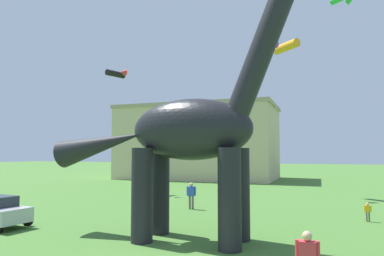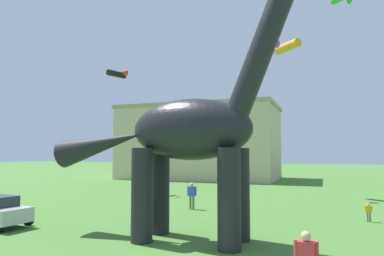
% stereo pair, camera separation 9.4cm
% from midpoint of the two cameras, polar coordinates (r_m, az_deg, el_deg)
% --- Properties ---
extents(dinosaur_sculpture, '(12.60, 2.67, 13.17)m').
position_cam_midpoint_polar(dinosaur_sculpture, '(15.46, -0.20, -0.25)').
color(dinosaur_sculpture, black).
rests_on(dinosaur_sculpture, ground_plane).
extents(person_far_spectator, '(0.39, 0.17, 1.04)m').
position_cam_midpoint_polar(person_far_spectator, '(22.15, 26.53, -11.69)').
color(person_far_spectator, '#6B6056').
rests_on(person_far_spectator, ground_plane).
extents(person_vendor_side, '(0.66, 0.29, 1.76)m').
position_cam_midpoint_polar(person_vendor_side, '(25.22, -6.64, -10.10)').
color(person_vendor_side, '#2D3347').
rests_on(person_vendor_side, ground_plane).
extents(person_near_flyer, '(0.66, 0.29, 1.77)m').
position_cam_midpoint_polar(person_near_flyer, '(24.20, 0.09, -10.36)').
color(person_near_flyer, '#6B6056').
rests_on(person_near_flyer, ground_plane).
extents(kite_near_high, '(2.93, 2.95, 0.84)m').
position_cam_midpoint_polar(kite_near_high, '(34.38, 14.65, 12.57)').
color(kite_near_high, orange).
extents(kite_high_right, '(2.07, 2.15, 0.61)m').
position_cam_midpoint_polar(kite_high_right, '(35.95, -11.67, 8.51)').
color(kite_high_right, black).
extents(background_building_block, '(22.56, 13.00, 10.64)m').
position_cam_midpoint_polar(background_building_block, '(53.05, 1.42, -2.32)').
color(background_building_block, '#CCB78E').
rests_on(background_building_block, ground_plane).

